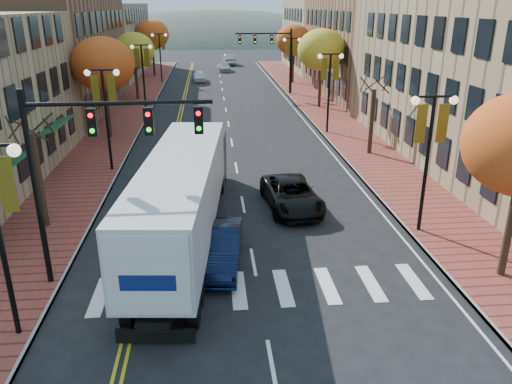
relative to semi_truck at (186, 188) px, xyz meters
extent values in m
plane|color=black|center=(2.62, -6.45, -2.28)|extent=(200.00, 200.00, 0.00)
cube|color=brown|center=(-6.38, 26.05, -2.21)|extent=(4.00, 85.00, 0.15)
cube|color=brown|center=(11.62, 26.05, -2.21)|extent=(4.00, 85.00, 0.15)
cube|color=brown|center=(-14.38, 29.55, 3.22)|extent=(12.00, 24.00, 11.00)
cube|color=#9E8966|center=(-14.38, 54.55, 2.47)|extent=(12.00, 26.00, 9.50)
cube|color=brown|center=(21.12, 35.55, 2.72)|extent=(15.00, 24.00, 10.00)
cube|color=#9E8966|center=(21.12, 57.55, 3.22)|extent=(15.00, 20.00, 11.00)
cylinder|color=#382619|center=(-6.38, 1.55, -0.03)|extent=(0.28, 0.28, 4.20)
cylinder|color=#382619|center=(-6.38, 17.55, 0.32)|extent=(0.28, 0.28, 4.90)
ellipsoid|color=#EA581B|center=(-6.38, 17.55, 3.18)|extent=(4.48, 4.48, 3.81)
cylinder|color=#382619|center=(-6.38, 33.55, 0.14)|extent=(0.28, 0.28, 4.55)
ellipsoid|color=yellow|center=(-6.38, 33.55, 2.79)|extent=(4.16, 4.16, 3.54)
cylinder|color=#382619|center=(-6.38, 51.55, 0.39)|extent=(0.28, 0.28, 5.04)
ellipsoid|color=#EA581B|center=(-6.38, 51.55, 3.33)|extent=(4.61, 4.61, 3.92)
cylinder|color=#382619|center=(11.62, -4.45, 0.14)|extent=(0.28, 0.28, 4.55)
cylinder|color=#382619|center=(11.62, 11.55, -0.03)|extent=(0.28, 0.28, 4.20)
cylinder|color=#382619|center=(11.62, 27.55, 0.32)|extent=(0.28, 0.28, 4.90)
ellipsoid|color=yellow|center=(11.62, 27.55, 3.18)|extent=(4.48, 4.48, 3.81)
cylinder|color=#382619|center=(11.62, 43.55, 0.25)|extent=(0.28, 0.28, 4.76)
ellipsoid|color=#EA581B|center=(11.62, 43.55, 3.02)|extent=(4.35, 4.35, 3.70)
cylinder|color=black|center=(-4.88, -6.45, 0.72)|extent=(0.16, 0.16, 6.00)
sphere|color=#FFF2CC|center=(-4.08, -6.45, 3.57)|extent=(0.36, 0.36, 0.36)
cube|color=#AD8E17|center=(-4.43, -6.45, 2.62)|extent=(0.45, 0.03, 1.60)
cylinder|color=black|center=(-4.88, 9.55, 0.72)|extent=(0.16, 0.16, 6.00)
cylinder|color=black|center=(-4.88, 9.55, 3.72)|extent=(1.60, 0.10, 0.10)
sphere|color=#FFF2CC|center=(-5.68, 9.55, 3.57)|extent=(0.36, 0.36, 0.36)
sphere|color=#FFF2CC|center=(-4.08, 9.55, 3.57)|extent=(0.36, 0.36, 0.36)
cube|color=#AD8E17|center=(-5.33, 9.55, 2.62)|extent=(0.45, 0.03, 1.60)
cube|color=#AD8E17|center=(-4.43, 9.55, 2.62)|extent=(0.45, 0.03, 1.60)
cylinder|color=black|center=(-4.88, 27.55, 0.72)|extent=(0.16, 0.16, 6.00)
cylinder|color=black|center=(-4.88, 27.55, 3.72)|extent=(1.60, 0.10, 0.10)
sphere|color=#FFF2CC|center=(-5.68, 27.55, 3.57)|extent=(0.36, 0.36, 0.36)
sphere|color=#FFF2CC|center=(-4.08, 27.55, 3.57)|extent=(0.36, 0.36, 0.36)
cube|color=#AD8E17|center=(-5.33, 27.55, 2.62)|extent=(0.45, 0.03, 1.60)
cube|color=#AD8E17|center=(-4.43, 27.55, 2.62)|extent=(0.45, 0.03, 1.60)
cylinder|color=black|center=(-4.88, 45.55, 0.72)|extent=(0.16, 0.16, 6.00)
cylinder|color=black|center=(-4.88, 45.55, 3.72)|extent=(1.60, 0.10, 0.10)
sphere|color=#FFF2CC|center=(-5.68, 45.55, 3.57)|extent=(0.36, 0.36, 0.36)
sphere|color=#FFF2CC|center=(-4.08, 45.55, 3.57)|extent=(0.36, 0.36, 0.36)
cube|color=#AD8E17|center=(-5.33, 45.55, 2.62)|extent=(0.45, 0.03, 1.60)
cube|color=#AD8E17|center=(-4.43, 45.55, 2.62)|extent=(0.45, 0.03, 1.60)
cylinder|color=black|center=(10.12, -0.45, 0.72)|extent=(0.16, 0.16, 6.00)
cylinder|color=black|center=(10.12, -0.45, 3.72)|extent=(1.60, 0.10, 0.10)
sphere|color=#FFF2CC|center=(9.32, -0.45, 3.57)|extent=(0.36, 0.36, 0.36)
sphere|color=#FFF2CC|center=(10.92, -0.45, 3.57)|extent=(0.36, 0.36, 0.36)
cube|color=#AD8E17|center=(9.67, -0.45, 2.62)|extent=(0.45, 0.03, 1.60)
cube|color=#AD8E17|center=(10.57, -0.45, 2.62)|extent=(0.45, 0.03, 1.60)
cylinder|color=black|center=(10.12, 17.55, 0.72)|extent=(0.16, 0.16, 6.00)
cylinder|color=black|center=(10.12, 17.55, 3.72)|extent=(1.60, 0.10, 0.10)
sphere|color=#FFF2CC|center=(9.32, 17.55, 3.57)|extent=(0.36, 0.36, 0.36)
sphere|color=#FFF2CC|center=(10.92, 17.55, 3.57)|extent=(0.36, 0.36, 0.36)
cube|color=#AD8E17|center=(9.67, 17.55, 2.62)|extent=(0.45, 0.03, 1.60)
cube|color=#AD8E17|center=(10.57, 17.55, 2.62)|extent=(0.45, 0.03, 1.60)
cylinder|color=black|center=(10.12, 35.55, 0.72)|extent=(0.16, 0.16, 6.00)
cylinder|color=black|center=(10.12, 35.55, 3.72)|extent=(1.60, 0.10, 0.10)
sphere|color=#FFF2CC|center=(9.32, 35.55, 3.57)|extent=(0.36, 0.36, 0.36)
sphere|color=#FFF2CC|center=(10.92, 35.55, 3.57)|extent=(0.36, 0.36, 0.36)
cube|color=#AD8E17|center=(9.67, 35.55, 2.62)|extent=(0.45, 0.03, 1.60)
cube|color=#AD8E17|center=(10.57, 35.55, 2.62)|extent=(0.45, 0.03, 1.60)
cylinder|color=black|center=(-4.78, -3.45, 1.22)|extent=(0.20, 0.20, 7.00)
cylinder|color=black|center=(-1.78, -3.45, 4.22)|extent=(6.00, 0.14, 0.14)
cube|color=black|center=(-2.68, -3.45, 3.62)|extent=(0.30, 0.25, 0.90)
sphere|color=#FF0C0C|center=(-2.68, -3.59, 3.87)|extent=(0.16, 0.16, 0.16)
cube|color=black|center=(-0.88, -3.45, 3.62)|extent=(0.30, 0.25, 0.90)
sphere|color=#FF0C0C|center=(-0.88, -3.59, 3.87)|extent=(0.16, 0.16, 0.16)
cube|color=black|center=(0.74, -3.45, 3.62)|extent=(0.30, 0.25, 0.90)
sphere|color=#FF0C0C|center=(0.74, -3.59, 3.87)|extent=(0.16, 0.16, 0.16)
cylinder|color=black|center=(10.02, 35.55, 1.22)|extent=(0.20, 0.20, 7.00)
cylinder|color=black|center=(7.02, 35.55, 4.22)|extent=(6.00, 0.14, 0.14)
cube|color=black|center=(7.92, 35.55, 3.62)|extent=(0.30, 0.25, 0.90)
sphere|color=#FF0C0C|center=(7.92, 35.41, 3.87)|extent=(0.16, 0.16, 0.16)
cube|color=black|center=(6.12, 35.55, 3.62)|extent=(0.30, 0.25, 0.90)
sphere|color=#FF0C0C|center=(6.12, 35.41, 3.87)|extent=(0.16, 0.16, 0.16)
cube|color=black|center=(4.50, 35.55, 3.62)|extent=(0.30, 0.25, 0.90)
sphere|color=#FF0C0C|center=(4.50, 35.41, 3.87)|extent=(0.16, 0.16, 0.16)
cube|color=black|center=(-0.12, -1.25, -1.45)|extent=(2.17, 12.73, 0.34)
cube|color=silver|center=(-0.12, -1.25, 0.26)|extent=(3.73, 12.88, 2.73)
cube|color=black|center=(0.62, 6.53, -0.67)|extent=(2.71, 3.15, 2.44)
cylinder|color=black|center=(-1.62, -6.20, -1.79)|extent=(0.43, 1.00, 0.98)
cylinder|color=black|center=(0.42, -6.40, -1.79)|extent=(0.43, 1.00, 0.98)
cylinder|color=black|center=(-1.51, -5.04, -1.79)|extent=(0.43, 1.00, 0.98)
cylinder|color=black|center=(0.53, -5.23, -1.79)|extent=(0.43, 1.00, 0.98)
cylinder|color=black|center=(-0.51, 5.46, -1.79)|extent=(0.43, 1.00, 0.98)
cylinder|color=black|center=(1.53, 5.27, -1.79)|extent=(0.43, 1.00, 0.98)
cylinder|color=black|center=(-0.31, 7.60, -1.79)|extent=(0.43, 1.00, 0.98)
cylinder|color=black|center=(1.73, 7.41, -1.79)|extent=(0.43, 1.00, 0.98)
imported|color=black|center=(1.32, -2.57, -1.54)|extent=(2.05, 4.65, 1.48)
imported|color=black|center=(4.97, 2.86, -1.57)|extent=(2.79, 5.34, 1.44)
imported|color=white|center=(-0.15, 46.34, -1.62)|extent=(1.81, 4.00, 1.33)
imported|color=#9F9FA6|center=(3.44, 56.31, -1.64)|extent=(1.97, 4.48, 1.28)
imported|color=#A7A7AE|center=(4.46, 64.93, -1.46)|extent=(2.17, 5.14, 1.65)
camera|label=1|loc=(1.13, -19.70, 7.20)|focal=35.00mm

